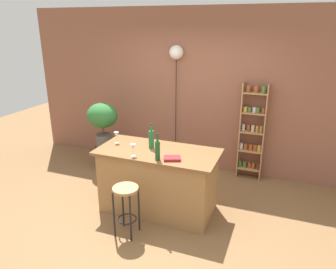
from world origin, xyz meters
name	(u,v)px	position (x,y,z in m)	size (l,w,h in m)	color
ground	(150,220)	(0.00, 0.00, 0.00)	(12.00, 12.00, 0.00)	brown
back_wall	(194,91)	(0.00, 1.95, 1.40)	(6.40, 0.10, 2.80)	#8C5642
kitchen_counter	(158,180)	(0.00, 0.30, 0.45)	(1.65, 0.79, 0.90)	#9E7042
bar_stool	(126,200)	(-0.15, -0.37, 0.48)	(0.32, 0.32, 0.65)	black
spice_shelf	(252,131)	(1.06, 1.79, 0.84)	(0.40, 0.18, 1.64)	tan
plant_stool	(105,157)	(-1.44, 1.22, 0.21)	(0.33, 0.33, 0.42)	#2D2823
potted_plant	(102,119)	(-1.44, 1.22, 0.94)	(0.55, 0.49, 0.80)	#514C47
bottle_olive_oil	(151,139)	(-0.13, 0.37, 1.03)	(0.08, 0.08, 0.35)	#236638
bottle_vinegar	(158,150)	(0.11, 0.02, 1.03)	(0.06, 0.06, 0.35)	#194C23
wine_glass_left	(116,135)	(-0.67, 0.36, 1.02)	(0.07, 0.07, 0.16)	silver
wine_glass_center	(133,148)	(-0.23, 0.02, 1.02)	(0.07, 0.07, 0.16)	silver
cookbook	(172,158)	(0.28, 0.09, 0.92)	(0.21, 0.15, 0.04)	maroon
pendant_globe_light	(176,54)	(-0.30, 1.84, 2.04)	(0.24, 0.24, 2.18)	black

